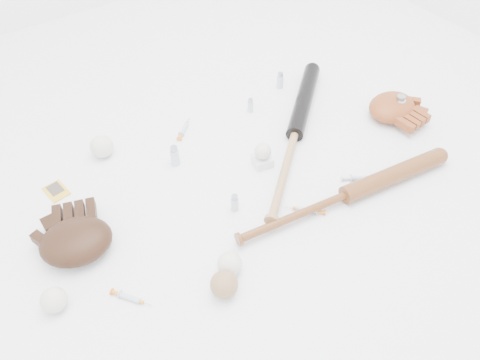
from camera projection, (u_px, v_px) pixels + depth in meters
bat_dark at (295, 133)px, 1.74m from camera, size 0.74×0.63×0.07m
bat_wood at (346, 195)px, 1.53m from camera, size 0.85×0.19×0.06m
glove_dark at (76, 241)px, 1.39m from camera, size 0.33×0.33×0.09m
glove_tan at (392, 107)px, 1.83m from camera, size 0.25×0.25×0.09m
trading_card at (56, 191)px, 1.58m from camera, size 0.07×0.10×0.00m
pedestal at (262, 161)px, 1.66m from camera, size 0.08×0.08×0.04m
baseball_on_pedestal at (263, 151)px, 1.63m from camera, size 0.06×0.06×0.06m
baseball_left at (54, 300)px, 1.27m from camera, size 0.07×0.07×0.07m
baseball_upper at (102, 146)px, 1.68m from camera, size 0.08×0.08×0.08m
baseball_mid at (230, 264)px, 1.34m from camera, size 0.07×0.07×0.07m
baseball_aged at (224, 284)px, 1.30m from camera, size 0.08×0.08×0.08m
syringe_0 at (130, 298)px, 1.30m from camera, size 0.10×0.13×0.02m
syringe_1 at (306, 210)px, 1.52m from camera, size 0.12×0.13×0.02m
syringe_2 at (184, 129)px, 1.79m from camera, size 0.12×0.11×0.02m
syringe_3 at (362, 178)px, 1.61m from camera, size 0.15×0.12×0.02m
vial_0 at (250, 105)px, 1.86m from camera, size 0.02×0.02×0.06m
vial_1 at (280, 80)px, 1.97m from camera, size 0.03×0.03×0.07m
vial_2 at (175, 155)px, 1.65m from camera, size 0.03×0.03×0.08m
vial_3 at (398, 106)px, 1.82m from camera, size 0.04×0.04×0.10m
vial_4 at (235, 203)px, 1.51m from camera, size 0.03×0.03×0.07m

